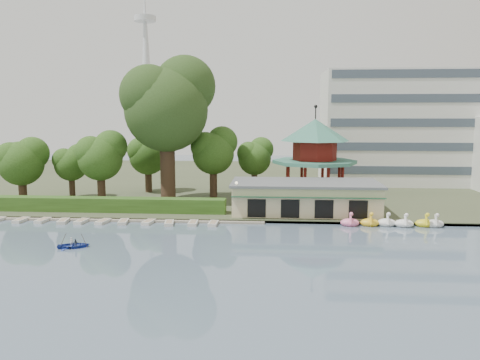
# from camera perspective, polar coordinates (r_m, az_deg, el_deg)

# --- Properties ---
(ground_plane) EXTENTS (220.00, 220.00, 0.00)m
(ground_plane) POSITION_cam_1_polar(r_m,az_deg,el_deg) (39.55, -4.83, -10.82)
(ground_plane) COLOR slate
(ground_plane) RESTS_ON ground
(shore) EXTENTS (220.00, 70.00, 0.40)m
(shore) POSITION_cam_1_polar(r_m,az_deg,el_deg) (90.05, 0.26, -0.02)
(shore) COLOR #424930
(shore) RESTS_ON ground
(embankment) EXTENTS (220.00, 0.60, 0.30)m
(embankment) POSITION_cam_1_polar(r_m,az_deg,el_deg) (56.03, -2.10, -5.00)
(embankment) COLOR gray
(embankment) RESTS_ON ground
(dock) EXTENTS (34.00, 1.60, 0.24)m
(dock) POSITION_cam_1_polar(r_m,az_deg,el_deg) (58.44, -13.93, -4.72)
(dock) COLOR gray
(dock) RESTS_ON ground
(boathouse) EXTENTS (18.60, 9.39, 3.90)m
(boathouse) POSITION_cam_1_polar(r_m,az_deg,el_deg) (60.00, 7.92, -2.04)
(boathouse) COLOR beige
(boathouse) RESTS_ON shore
(pavilion) EXTENTS (12.40, 12.40, 13.50)m
(pavilion) POSITION_cam_1_polar(r_m,az_deg,el_deg) (69.45, 9.10, 3.55)
(pavilion) COLOR beige
(pavilion) RESTS_ON shore
(office_building) EXTENTS (38.00, 18.00, 20.00)m
(office_building) POSITION_cam_1_polar(r_m,az_deg,el_deg) (90.10, 21.44, 5.53)
(office_building) COLOR silver
(office_building) RESTS_ON shore
(broadcast_tower) EXTENTS (8.00, 8.00, 96.00)m
(broadcast_tower) POSITION_cam_1_polar(r_m,az_deg,el_deg) (184.58, -11.38, 14.44)
(broadcast_tower) COLOR silver
(broadcast_tower) RESTS_ON ground
(hedge) EXTENTS (30.00, 2.00, 1.80)m
(hedge) POSITION_cam_1_polar(r_m,az_deg,el_deg) (62.22, -15.67, -2.90)
(hedge) COLOR #31571B
(hedge) RESTS_ON shore
(lamp_post) EXTENTS (0.36, 0.36, 4.28)m
(lamp_post) POSITION_cam_1_polar(r_m,az_deg,el_deg) (56.93, -0.43, -1.51)
(lamp_post) COLOR black
(lamp_post) RESTS_ON shore
(big_tree) EXTENTS (12.82, 11.95, 20.67)m
(big_tree) POSITION_cam_1_polar(r_m,az_deg,el_deg) (66.84, -8.80, 9.33)
(big_tree) COLOR #3A281C
(big_tree) RESTS_ON shore
(small_trees) EXTENTS (39.29, 16.17, 10.62)m
(small_trees) POSITION_cam_1_polar(r_m,az_deg,el_deg) (71.17, -12.88, 2.95)
(small_trees) COLOR #3A281C
(small_trees) RESTS_ON shore
(swan_boats) EXTENTS (11.70, 2.09, 1.92)m
(swan_boats) POSITION_cam_1_polar(r_m,az_deg,el_deg) (56.77, 18.35, -4.98)
(swan_boats) COLOR pink
(swan_boats) RESTS_ON ground
(moored_rowboats) EXTENTS (27.36, 2.81, 0.36)m
(moored_rowboats) POSITION_cam_1_polar(r_m,az_deg,el_deg) (57.75, -16.20, -4.89)
(moored_rowboats) COLOR beige
(moored_rowboats) RESTS_ON ground
(rowboat_with_passengers) EXTENTS (4.89, 4.10, 2.01)m
(rowboat_with_passengers) POSITION_cam_1_polar(r_m,az_deg,el_deg) (48.25, -19.62, -7.25)
(rowboat_with_passengers) COLOR #223A9A
(rowboat_with_passengers) RESTS_ON ground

